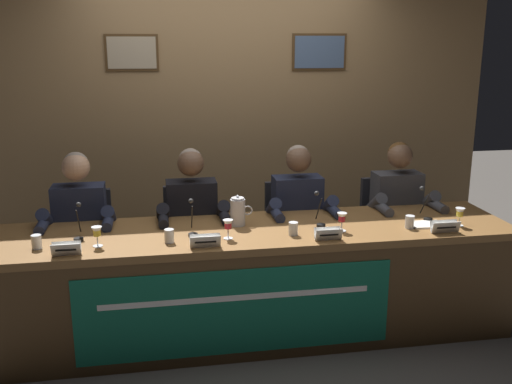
{
  "coord_description": "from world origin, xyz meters",
  "views": [
    {
      "loc": [
        -0.63,
        -3.63,
        1.96
      ],
      "look_at": [
        0.0,
        0.0,
        1.0
      ],
      "focal_mm": 40.95,
      "sensor_mm": 36.0,
      "label": 1
    }
  ],
  "objects_px": {
    "juice_glass_center_left": "(228,226)",
    "chair_far_right": "(388,236)",
    "panelist_far_left": "(79,227)",
    "juice_glass_far_left": "(97,233)",
    "nameplate_center_left": "(205,241)",
    "nameplate_center_right": "(328,234)",
    "chair_center_right": "(293,242)",
    "microphone_center_right": "(320,215)",
    "nameplate_far_right": "(445,227)",
    "microphone_far_right": "(426,209)",
    "juice_glass_far_right": "(460,213)",
    "document_stack_far_right": "(427,224)",
    "nameplate_far_left": "(66,249)",
    "chair_center_left": "(192,248)",
    "chair_far_left": "(85,254)",
    "water_cup_far_left": "(37,243)",
    "juice_glass_center_right": "(342,218)",
    "water_cup_center_right": "(293,229)",
    "water_pitcher_central": "(238,212)",
    "panelist_center_left": "(193,221)",
    "conference_table": "(258,268)",
    "microphone_far_left": "(79,228)",
    "water_cup_center_left": "(169,237)",
    "panelist_center_right": "(300,215)",
    "panelist_far_right": "(400,210)",
    "water_cup_far_right": "(410,223)",
    "microphone_center_left": "(192,223)"
  },
  "relations": [
    {
      "from": "juice_glass_far_right",
      "to": "chair_far_right",
      "type": "bearing_deg",
      "value": 103.09
    },
    {
      "from": "nameplate_center_left",
      "to": "nameplate_center_right",
      "type": "relative_size",
      "value": 1.08
    },
    {
      "from": "microphone_far_left",
      "to": "nameplate_center_right",
      "type": "distance_m",
      "value": 1.56
    },
    {
      "from": "nameplate_far_left",
      "to": "water_cup_center_left",
      "type": "bearing_deg",
      "value": 11.95
    },
    {
      "from": "panelist_far_right",
      "to": "chair_far_left",
      "type": "bearing_deg",
      "value": 175.18
    },
    {
      "from": "conference_table",
      "to": "chair_far_left",
      "type": "relative_size",
      "value": 3.86
    },
    {
      "from": "chair_far_left",
      "to": "water_cup_far_left",
      "type": "height_order",
      "value": "chair_far_left"
    },
    {
      "from": "juice_glass_far_right",
      "to": "document_stack_far_right",
      "type": "height_order",
      "value": "juice_glass_far_right"
    },
    {
      "from": "juice_glass_far_left",
      "to": "juice_glass_center_right",
      "type": "height_order",
      "value": "same"
    },
    {
      "from": "chair_center_right",
      "to": "microphone_center_right",
      "type": "height_order",
      "value": "microphone_center_right"
    },
    {
      "from": "juice_glass_far_left",
      "to": "panelist_center_right",
      "type": "bearing_deg",
      "value": 21.67
    },
    {
      "from": "water_cup_center_right",
      "to": "juice_glass_far_right",
      "type": "bearing_deg",
      "value": -0.19
    },
    {
      "from": "water_cup_far_left",
      "to": "panelist_center_right",
      "type": "bearing_deg",
      "value": 16.93
    },
    {
      "from": "juice_glass_center_left",
      "to": "chair_far_right",
      "type": "xyz_separation_m",
      "value": [
        1.39,
        0.75,
        -0.41
      ]
    },
    {
      "from": "juice_glass_far_left",
      "to": "panelist_center_right",
      "type": "relative_size",
      "value": 0.1
    },
    {
      "from": "water_cup_far_left",
      "to": "water_cup_far_right",
      "type": "relative_size",
      "value": 1.0
    },
    {
      "from": "microphone_far_left",
      "to": "nameplate_far_right",
      "type": "height_order",
      "value": "microphone_far_left"
    },
    {
      "from": "water_cup_center_right",
      "to": "water_pitcher_central",
      "type": "bearing_deg",
      "value": 140.1
    },
    {
      "from": "nameplate_far_right",
      "to": "microphone_far_right",
      "type": "relative_size",
      "value": 0.87
    },
    {
      "from": "nameplate_far_left",
      "to": "water_cup_far_left",
      "type": "relative_size",
      "value": 1.96
    },
    {
      "from": "juice_glass_center_left",
      "to": "nameplate_far_right",
      "type": "xyz_separation_m",
      "value": [
        1.4,
        -0.12,
        -0.05
      ]
    },
    {
      "from": "microphone_center_left",
      "to": "juice_glass_center_left",
      "type": "bearing_deg",
      "value": -29.33
    },
    {
      "from": "water_cup_far_left",
      "to": "water_cup_center_right",
      "type": "relative_size",
      "value": 1.0
    },
    {
      "from": "chair_far_left",
      "to": "nameplate_center_left",
      "type": "distance_m",
      "value": 1.26
    },
    {
      "from": "juice_glass_far_left",
      "to": "microphone_center_right",
      "type": "distance_m",
      "value": 1.45
    },
    {
      "from": "panelist_far_left",
      "to": "nameplate_center_left",
      "type": "relative_size",
      "value": 6.63
    },
    {
      "from": "conference_table",
      "to": "microphone_far_left",
      "type": "bearing_deg",
      "value": 174.99
    },
    {
      "from": "conference_table",
      "to": "microphone_far_right",
      "type": "xyz_separation_m",
      "value": [
        1.21,
        0.12,
        0.31
      ]
    },
    {
      "from": "juice_glass_center_left",
      "to": "water_cup_center_right",
      "type": "height_order",
      "value": "juice_glass_center_left"
    },
    {
      "from": "water_cup_far_left",
      "to": "panelist_center_right",
      "type": "relative_size",
      "value": 0.07
    },
    {
      "from": "microphone_center_left",
      "to": "juice_glass_far_right",
      "type": "distance_m",
      "value": 1.78
    },
    {
      "from": "juice_glass_far_left",
      "to": "panelist_far_right",
      "type": "distance_m",
      "value": 2.26
    },
    {
      "from": "conference_table",
      "to": "water_cup_center_right",
      "type": "distance_m",
      "value": 0.35
    },
    {
      "from": "panelist_center_left",
      "to": "panelist_center_right",
      "type": "bearing_deg",
      "value": 0.0
    },
    {
      "from": "chair_far_left",
      "to": "juice_glass_center_right",
      "type": "relative_size",
      "value": 7.2
    },
    {
      "from": "nameplate_far_left",
      "to": "chair_center_left",
      "type": "xyz_separation_m",
      "value": [
        0.78,
        0.89,
        -0.36
      ]
    },
    {
      "from": "panelist_center_left",
      "to": "nameplate_far_left",
      "type": "bearing_deg",
      "value": -138.5
    },
    {
      "from": "chair_center_right",
      "to": "nameplate_center_right",
      "type": "xyz_separation_m",
      "value": [
        0.01,
        -0.89,
        0.36
      ]
    },
    {
      "from": "chair_center_left",
      "to": "nameplate_center_right",
      "type": "height_order",
      "value": "chair_center_left"
    },
    {
      "from": "microphone_center_right",
      "to": "juice_glass_far_right",
      "type": "xyz_separation_m",
      "value": [
        0.92,
        -0.17,
        0.01
      ]
    },
    {
      "from": "panelist_far_left",
      "to": "juice_glass_far_left",
      "type": "xyz_separation_m",
      "value": [
        0.18,
        -0.56,
        0.13
      ]
    },
    {
      "from": "conference_table",
      "to": "water_cup_far_right",
      "type": "distance_m",
      "value": 1.05
    },
    {
      "from": "panelist_center_left",
      "to": "chair_center_right",
      "type": "xyz_separation_m",
      "value": [
        0.79,
        0.2,
        -0.28
      ]
    },
    {
      "from": "juice_glass_center_right",
      "to": "water_pitcher_central",
      "type": "distance_m",
      "value": 0.69
    },
    {
      "from": "chair_center_left",
      "to": "microphone_center_left",
      "type": "xyz_separation_m",
      "value": [
        -0.03,
        -0.63,
        0.39
      ]
    },
    {
      "from": "chair_center_left",
      "to": "water_pitcher_central",
      "type": "height_order",
      "value": "water_pitcher_central"
    },
    {
      "from": "nameplate_far_right",
      "to": "microphone_far_right",
      "type": "height_order",
      "value": "microphone_far_right"
    },
    {
      "from": "panelist_center_right",
      "to": "document_stack_far_right",
      "type": "distance_m",
      "value": 0.91
    },
    {
      "from": "microphone_far_left",
      "to": "chair_far_right",
      "type": "bearing_deg",
      "value": 14.42
    },
    {
      "from": "chair_center_right",
      "to": "nameplate_center_right",
      "type": "relative_size",
      "value": 5.23
    }
  ]
}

